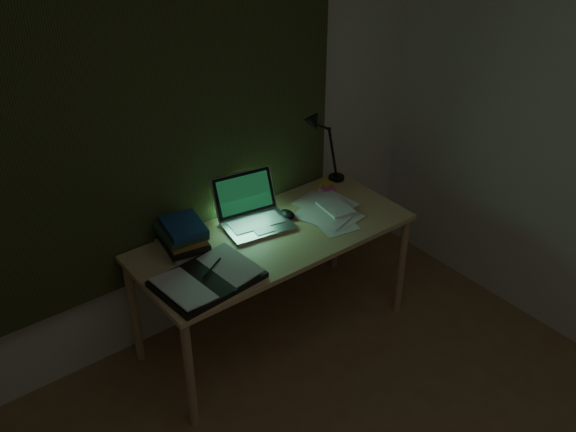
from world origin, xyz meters
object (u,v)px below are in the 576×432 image
at_px(open_textbook, 207,278).
at_px(loose_papers, 327,209).
at_px(book_stack, 183,236).
at_px(desk_lamp, 338,140).
at_px(desk, 274,286).
at_px(laptop, 257,207).

xyz_separation_m(open_textbook, loose_papers, (0.83, 0.14, -0.01)).
distance_m(open_textbook, book_stack, 0.30).
distance_m(open_textbook, desk_lamp, 1.20).
distance_m(desk, loose_papers, 0.50).
height_order(desk, loose_papers, loose_papers).
height_order(open_textbook, book_stack, book_stack).
height_order(book_stack, loose_papers, book_stack).
bearing_deg(loose_papers, desk_lamp, 40.77).
bearing_deg(book_stack, laptop, -8.80).
relative_size(open_textbook, desk_lamp, 0.91).
relative_size(loose_papers, desk_lamp, 0.66).
height_order(laptop, loose_papers, laptop).
height_order(desk, desk_lamp, desk_lamp).
xyz_separation_m(book_stack, desk_lamp, (1.06, 0.09, 0.17)).
xyz_separation_m(loose_papers, desk_lamp, (0.28, 0.24, 0.24)).
bearing_deg(open_textbook, desk_lamp, 13.84).
bearing_deg(desk, laptop, 101.95).
height_order(open_textbook, loose_papers, open_textbook).
xyz_separation_m(desk, laptop, (-0.02, 0.10, 0.45)).
height_order(laptop, book_stack, laptop).
relative_size(open_textbook, book_stack, 1.96).
bearing_deg(open_textbook, book_stack, 75.82).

